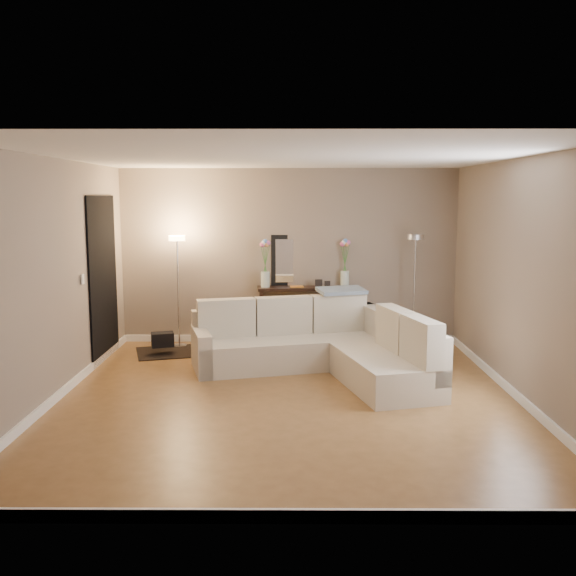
{
  "coord_description": "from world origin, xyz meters",
  "views": [
    {
      "loc": [
        0.04,
        -6.8,
        2.19
      ],
      "look_at": [
        0.0,
        0.8,
        1.1
      ],
      "focal_mm": 40.0,
      "sensor_mm": 36.0,
      "label": 1
    }
  ],
  "objects_px": {
    "floor_lamp_unlit": "(415,268)",
    "floor_lamp_lit": "(178,269)",
    "sectional_sofa": "(323,346)",
    "console_table": "(299,312)"
  },
  "relations": [
    {
      "from": "floor_lamp_unlit",
      "to": "console_table",
      "type": "bearing_deg",
      "value": 169.81
    },
    {
      "from": "floor_lamp_unlit",
      "to": "floor_lamp_lit",
      "type": "bearing_deg",
      "value": 178.85
    },
    {
      "from": "sectional_sofa",
      "to": "floor_lamp_unlit",
      "type": "xyz_separation_m",
      "value": [
        1.36,
        1.26,
        0.84
      ]
    },
    {
      "from": "console_table",
      "to": "sectional_sofa",
      "type": "bearing_deg",
      "value": -79.47
    },
    {
      "from": "sectional_sofa",
      "to": "floor_lamp_unlit",
      "type": "height_order",
      "value": "floor_lamp_unlit"
    },
    {
      "from": "floor_lamp_lit",
      "to": "floor_lamp_unlit",
      "type": "distance_m",
      "value": 3.41
    },
    {
      "from": "sectional_sofa",
      "to": "console_table",
      "type": "xyz_separation_m",
      "value": [
        -0.29,
        1.55,
        0.16
      ]
    },
    {
      "from": "sectional_sofa",
      "to": "floor_lamp_lit",
      "type": "bearing_deg",
      "value": 147.03
    },
    {
      "from": "sectional_sofa",
      "to": "floor_lamp_lit",
      "type": "height_order",
      "value": "floor_lamp_lit"
    },
    {
      "from": "sectional_sofa",
      "to": "floor_lamp_lit",
      "type": "distance_m",
      "value": 2.57
    }
  ]
}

